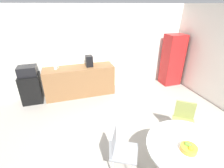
% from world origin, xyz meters
% --- Properties ---
extents(ground_plane, '(6.00, 6.00, 0.00)m').
position_xyz_m(ground_plane, '(0.00, 0.00, 0.00)').
color(ground_plane, '#9E998E').
extents(wall_back, '(6.00, 0.10, 2.60)m').
position_xyz_m(wall_back, '(0.00, 3.00, 1.30)').
color(wall_back, white).
rests_on(wall_back, ground_plane).
extents(counter_block, '(2.06, 0.60, 0.90)m').
position_xyz_m(counter_block, '(-0.60, 2.65, 0.45)').
color(counter_block, brown).
rests_on(counter_block, ground_plane).
extents(mini_fridge, '(0.54, 0.54, 0.81)m').
position_xyz_m(mini_fridge, '(-1.98, 2.65, 0.41)').
color(mini_fridge, black).
rests_on(mini_fridge, ground_plane).
extents(microwave, '(0.48, 0.38, 0.26)m').
position_xyz_m(microwave, '(-1.98, 2.65, 0.94)').
color(microwave, black).
rests_on(microwave, mini_fridge).
extents(locker_cabinet, '(0.60, 0.50, 1.71)m').
position_xyz_m(locker_cabinet, '(2.55, 2.55, 0.86)').
color(locker_cabinet, '#B21E1E').
rests_on(locker_cabinet, ground_plane).
extents(round_table, '(1.20, 1.20, 0.74)m').
position_xyz_m(round_table, '(0.56, -0.68, 0.62)').
color(round_table, silver).
rests_on(round_table, ground_plane).
extents(chair_olive, '(0.59, 0.59, 0.83)m').
position_xyz_m(chair_olive, '(1.17, 0.13, 0.52)').
color(chair_olive, silver).
rests_on(chair_olive, ground_plane).
extents(chair_gray, '(0.57, 0.57, 0.83)m').
position_xyz_m(chair_gray, '(-0.34, -0.20, 0.52)').
color(chair_gray, silver).
rests_on(chair_gray, ground_plane).
extents(fruit_bowl, '(0.23, 0.23, 0.11)m').
position_xyz_m(fruit_bowl, '(0.50, -0.73, 0.79)').
color(fruit_bowl, gold).
rests_on(fruit_bowl, round_table).
extents(mug_white, '(0.13, 0.08, 0.09)m').
position_xyz_m(mug_white, '(-1.25, 2.66, 0.95)').
color(mug_white, white).
rests_on(mug_white, counter_block).
extents(coffee_maker, '(0.20, 0.24, 0.32)m').
position_xyz_m(coffee_maker, '(-0.28, 2.65, 1.06)').
color(coffee_maker, black).
rests_on(coffee_maker, counter_block).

